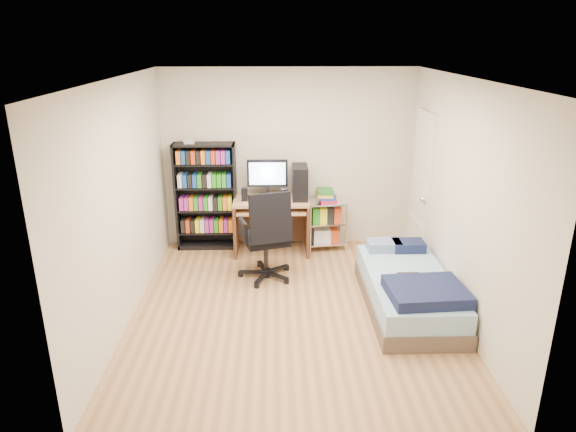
{
  "coord_description": "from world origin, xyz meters",
  "views": [
    {
      "loc": [
        -0.19,
        -5.06,
        2.88
      ],
      "look_at": [
        -0.04,
        0.4,
        0.96
      ],
      "focal_mm": 32.0,
      "sensor_mm": 36.0,
      "label": 1
    }
  ],
  "objects_px": {
    "media_shelf": "(206,195)",
    "bed": "(409,290)",
    "office_chair": "(267,251)",
    "computer_desk": "(279,203)"
  },
  "relations": [
    {
      "from": "media_shelf",
      "to": "bed",
      "type": "distance_m",
      "value": 3.11
    },
    {
      "from": "media_shelf",
      "to": "office_chair",
      "type": "height_order",
      "value": "media_shelf"
    },
    {
      "from": "media_shelf",
      "to": "bed",
      "type": "height_order",
      "value": "media_shelf"
    },
    {
      "from": "bed",
      "to": "computer_desk",
      "type": "bearing_deg",
      "value": 129.91
    },
    {
      "from": "office_chair",
      "to": "bed",
      "type": "bearing_deg",
      "value": -42.88
    },
    {
      "from": "office_chair",
      "to": "computer_desk",
      "type": "bearing_deg",
      "value": 63.8
    },
    {
      "from": "bed",
      "to": "office_chair",
      "type": "bearing_deg",
      "value": 153.3
    },
    {
      "from": "media_shelf",
      "to": "computer_desk",
      "type": "distance_m",
      "value": 1.03
    },
    {
      "from": "office_chair",
      "to": "bed",
      "type": "distance_m",
      "value": 1.77
    },
    {
      "from": "office_chair",
      "to": "bed",
      "type": "xyz_separation_m",
      "value": [
        1.58,
        -0.79,
        -0.14
      ]
    }
  ]
}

